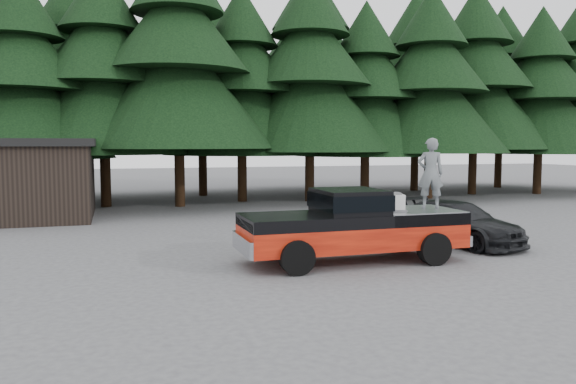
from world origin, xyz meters
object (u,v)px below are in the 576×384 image
object	(u,v)px
air_compressor	(391,203)
parked_car	(457,223)
man_on_bed	(430,173)
pickup_truck	(352,237)

from	to	relation	value
air_compressor	parked_car	world-z (taller)	air_compressor
man_on_bed	parked_car	size ratio (longest dim) A/B	0.43
parked_car	man_on_bed	bearing A→B (deg)	-157.24
man_on_bed	parked_car	xyz separation A→B (m)	(1.85, 1.42, -1.64)
man_on_bed	air_compressor	bearing A→B (deg)	35.09
pickup_truck	parked_car	xyz separation A→B (m)	(4.22, 1.55, -0.01)
man_on_bed	parked_car	distance (m)	2.85
air_compressor	pickup_truck	bearing A→B (deg)	-177.39
pickup_truck	air_compressor	distance (m)	1.36
air_compressor	man_on_bed	size ratio (longest dim) A/B	0.32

